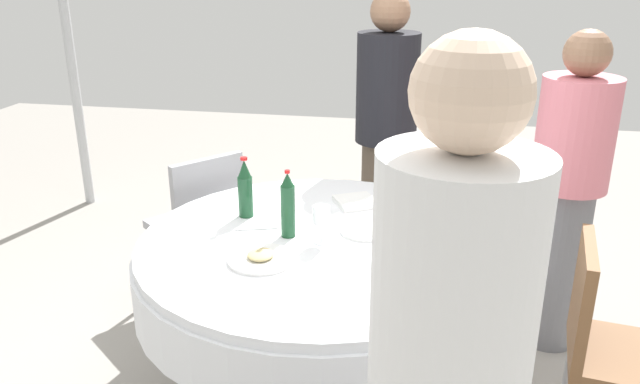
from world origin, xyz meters
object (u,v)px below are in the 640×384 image
(plate_front, at_px, (366,230))
(chair_inner, at_px, (201,218))
(bottle_dark_green_left, at_px, (245,189))
(plate_west, at_px, (439,245))
(plate_outer, at_px, (261,258))
(wine_glass_near, at_px, (450,198))
(dining_table, at_px, (320,271))
(chair_north, at_px, (606,338))
(person_left, at_px, (386,137))
(wine_glass_far, at_px, (321,217))
(person_mid, at_px, (567,191))
(bottle_clear_mid, at_px, (466,254))
(bottle_dark_green_south, at_px, (288,206))

(plate_front, relative_size, chair_inner, 0.24)
(bottle_dark_green_left, relative_size, plate_west, 1.09)
(plate_west, xyz_separation_m, plate_outer, (-0.25, 0.65, 0.00))
(wine_glass_near, relative_size, chair_inner, 0.16)
(chair_inner, bearing_deg, wine_glass_near, -65.07)
(dining_table, bearing_deg, chair_north, -98.73)
(plate_front, height_order, person_left, person_left)
(wine_glass_far, xyz_separation_m, plate_west, (0.05, -0.46, -0.10))
(dining_table, xyz_separation_m, person_mid, (0.62, -1.04, 0.20))
(wine_glass_far, xyz_separation_m, chair_inner, (0.64, 0.77, -0.33))
(dining_table, relative_size, bottle_clear_mid, 5.02)
(wine_glass_far, xyz_separation_m, plate_outer, (-0.20, 0.19, -0.10))
(dining_table, bearing_deg, plate_front, -58.95)
(dining_table, relative_size, bottle_dark_green_left, 5.55)
(plate_front, bearing_deg, person_mid, -59.44)
(bottle_clear_mid, relative_size, wine_glass_near, 2.10)
(bottle_dark_green_south, distance_m, plate_outer, 0.27)
(plate_west, bearing_deg, chair_inner, 64.25)
(chair_inner, bearing_deg, plate_west, -76.93)
(plate_west, bearing_deg, bottle_clear_mid, -165.58)
(plate_west, bearing_deg, bottle_dark_green_south, 90.87)
(wine_glass_near, distance_m, wine_glass_far, 0.60)
(plate_outer, bearing_deg, bottle_dark_green_south, -11.61)
(chair_north, bearing_deg, person_mid, -168.27)
(bottle_dark_green_south, relative_size, person_left, 0.17)
(bottle_dark_green_left, bearing_deg, bottle_dark_green_south, -126.42)
(plate_front, relative_size, person_left, 0.12)
(plate_front, bearing_deg, bottle_dark_green_south, 107.54)
(bottle_dark_green_left, bearing_deg, chair_inner, 42.36)
(bottle_clear_mid, relative_size, plate_outer, 1.20)
(person_left, relative_size, chair_inner, 1.89)
(dining_table, relative_size, bottle_dark_green_south, 5.29)
(bottle_dark_green_left, xyz_separation_m, person_left, (0.97, -0.52, -0.00))
(dining_table, height_order, wine_glass_far, wine_glass_far)
(dining_table, distance_m, wine_glass_far, 0.26)
(bottle_dark_green_left, height_order, plate_front, bottle_dark_green_left)
(plate_front, bearing_deg, wine_glass_near, -60.28)
(chair_inner, bearing_deg, bottle_dark_green_south, -95.12)
(dining_table, height_order, plate_outer, plate_outer)
(chair_inner, bearing_deg, plate_outer, -106.74)
(plate_outer, distance_m, chair_inner, 1.04)
(bottle_dark_green_south, height_order, chair_inner, bottle_dark_green_south)
(bottle_clear_mid, xyz_separation_m, plate_outer, (0.09, 0.74, -0.13))
(plate_west, bearing_deg, person_mid, -43.55)
(wine_glass_near, bearing_deg, bottle_clear_mid, -175.47)
(plate_outer, height_order, person_left, person_left)
(bottle_dark_green_left, xyz_separation_m, plate_west, (-0.16, -0.83, -0.12))
(wine_glass_near, distance_m, plate_west, 0.30)
(dining_table, xyz_separation_m, bottle_clear_mid, (-0.32, -0.56, 0.29))
(plate_west, distance_m, person_left, 1.18)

